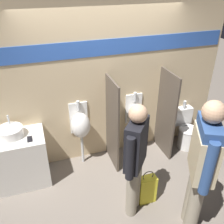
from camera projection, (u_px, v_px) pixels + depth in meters
ground_plane at (115, 171)px, 4.15m from camera, size 16.00×16.00×0.00m
display_wall at (103, 82)px, 3.97m from camera, size 4.17×0.07×2.70m
sink_counter at (13, 161)px, 3.76m from camera, size 1.00×0.57×0.82m
sink_basin at (10, 132)px, 3.58m from camera, size 0.36×0.36×0.28m
cell_phone at (30, 139)px, 3.54m from camera, size 0.07×0.14×0.01m
divider_near_counter at (112, 124)px, 4.01m from camera, size 0.03×0.59×1.52m
divider_mid at (166, 114)px, 4.28m from camera, size 0.03×0.59×1.52m
urinal_near_counter at (81, 125)px, 4.01m from camera, size 0.31×0.29×1.14m
urinal_far at (136, 115)px, 4.28m from camera, size 0.31×0.29×1.14m
toilet at (186, 131)px, 4.66m from camera, size 0.36×0.52×0.85m
person_in_vest at (202, 162)px, 2.78m from camera, size 0.43×0.58×1.82m
person_with_lanyard at (135, 158)px, 3.07m from camera, size 0.41×0.46×1.65m
shopping_bag at (147, 189)px, 3.52m from camera, size 0.25×0.14×0.56m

